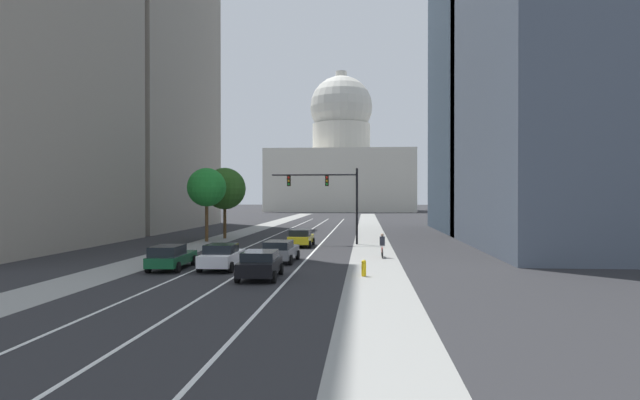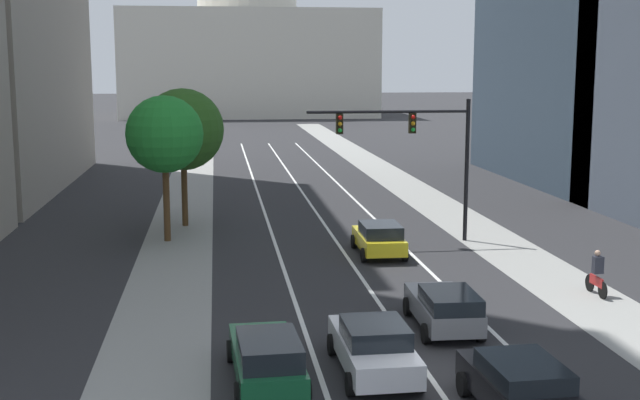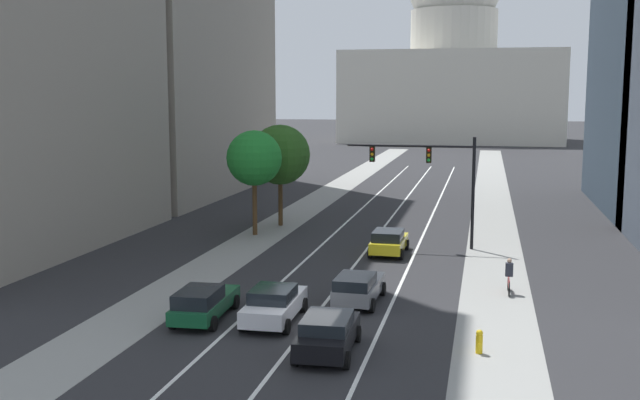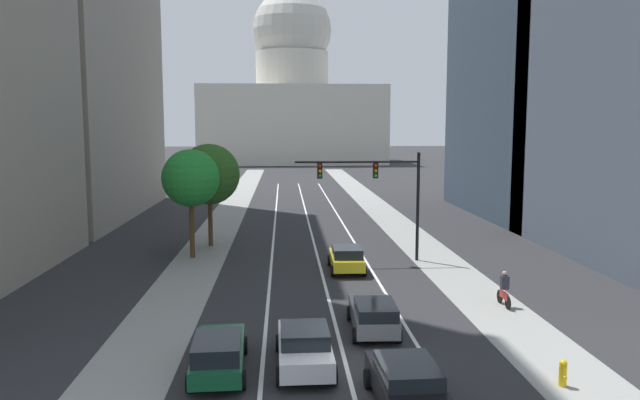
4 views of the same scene
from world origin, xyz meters
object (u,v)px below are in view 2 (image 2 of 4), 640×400
object	(u,v)px
car_green	(267,357)
street_tree_near_left	(165,135)
car_black	(521,387)
car_yellow	(379,238)
car_gray	(444,307)
car_white	(373,346)
traffic_signal_mast	(418,141)
street_tree_mid_left	(183,130)
cyclist	(597,273)
capitol_building	(247,30)

from	to	relation	value
car_green	street_tree_near_left	size ratio (longest dim) A/B	0.68
car_black	car_yellow	world-z (taller)	car_yellow
car_gray	car_white	size ratio (longest dim) A/B	0.93
traffic_signal_mast	street_tree_mid_left	distance (m)	12.61
cyclist	street_tree_near_left	xyz separation A→B (m)	(-16.42, 11.88, 4.36)
traffic_signal_mast	car_yellow	bearing A→B (deg)	-132.05
traffic_signal_mast	cyclist	bearing A→B (deg)	-66.69
car_yellow	traffic_signal_mast	world-z (taller)	traffic_signal_mast
car_black	street_tree_mid_left	distance (m)	27.76
capitol_building	cyclist	size ratio (longest dim) A/B	24.28
capitol_building	car_yellow	size ratio (longest dim) A/B	9.85
capitol_building	car_green	world-z (taller)	capitol_building
car_green	street_tree_near_left	world-z (taller)	street_tree_near_left
car_gray	street_tree_mid_left	size ratio (longest dim) A/B	0.59
car_yellow	cyclist	distance (m)	10.14
capitol_building	car_gray	distance (m)	121.60
capitol_building	cyclist	world-z (taller)	capitol_building
car_gray	street_tree_mid_left	xyz separation A→B (m)	(-8.94, 19.11, 4.36)
car_gray	traffic_signal_mast	distance (m)	14.34
traffic_signal_mast	street_tree_near_left	xyz separation A→B (m)	(-12.03, 1.69, 0.29)
traffic_signal_mast	cyclist	size ratio (longest dim) A/B	4.59
cyclist	street_tree_near_left	world-z (taller)	street_tree_near_left
car_gray	car_yellow	bearing A→B (deg)	1.74
cyclist	car_yellow	bearing A→B (deg)	40.81
car_yellow	car_gray	bearing A→B (deg)	-179.37
car_yellow	street_tree_near_left	bearing A→B (deg)	66.62
cyclist	car_white	bearing A→B (deg)	123.94
car_green	traffic_signal_mast	world-z (taller)	traffic_signal_mast
street_tree_mid_left	car_black	bearing A→B (deg)	-70.95
car_black	street_tree_mid_left	xyz separation A→B (m)	(-8.95, 25.91, 4.36)
cyclist	street_tree_mid_left	xyz separation A→B (m)	(-15.70, 15.77, 4.29)
street_tree_near_left	car_gray	bearing A→B (deg)	-57.58
car_black	street_tree_mid_left	world-z (taller)	street_tree_mid_left
car_gray	car_yellow	size ratio (longest dim) A/B	1.03
capitol_building	car_black	size ratio (longest dim) A/B	9.50
capitol_building	street_tree_mid_left	xyz separation A→B (m)	(-7.45, -101.70, -9.42)
street_tree_mid_left	capitol_building	bearing A→B (deg)	85.81
car_black	cyclist	bearing A→B (deg)	-35.69
car_gray	car_green	world-z (taller)	car_green
capitol_building	traffic_signal_mast	xyz separation A→B (m)	(3.86, -107.29, -9.65)
capitol_building	street_tree_near_left	bearing A→B (deg)	-94.43
car_white	street_tree_mid_left	world-z (taller)	street_tree_mid_left
traffic_signal_mast	car_green	bearing A→B (deg)	-115.60
car_black	car_white	size ratio (longest dim) A/B	0.94
car_yellow	car_white	xyz separation A→B (m)	(-3.00, -14.36, -0.01)
car_gray	car_black	bearing A→B (deg)	-178.15
capitol_building	car_gray	bearing A→B (deg)	-89.29
car_gray	street_tree_near_left	world-z (taller)	street_tree_near_left
cyclist	traffic_signal_mast	bearing A→B (deg)	22.38
traffic_signal_mast	car_white	bearing A→B (deg)	-107.51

